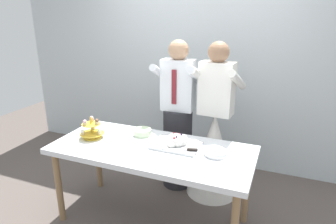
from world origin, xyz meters
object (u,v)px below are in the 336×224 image
object	(u,v)px
cupcake_stand	(92,130)
main_cake_tray	(176,142)
dessert_table	(152,155)
person_bride	(214,144)
plate_stack	(215,153)
round_cake	(143,133)
person_groom	(178,124)

from	to	relation	value
cupcake_stand	main_cake_tray	bearing A→B (deg)	8.48
dessert_table	person_bride	xyz separation A→B (m)	(0.40, 0.70, -0.12)
cupcake_stand	plate_stack	distance (m)	1.19
round_cake	person_groom	bearing A→B (deg)	69.85
cupcake_stand	main_cake_tray	xyz separation A→B (m)	(0.82, 0.12, -0.04)
dessert_table	plate_stack	distance (m)	0.58
person_bride	plate_stack	bearing A→B (deg)	-75.78
plate_stack	person_groom	xyz separation A→B (m)	(-0.57, 0.63, -0.05)
plate_stack	person_groom	distance (m)	0.85
main_cake_tray	dessert_table	bearing A→B (deg)	-151.42
cupcake_stand	main_cake_tray	size ratio (longest dim) A/B	0.53
plate_stack	round_cake	xyz separation A→B (m)	(-0.75, 0.14, 0.01)
cupcake_stand	person_groom	distance (m)	0.95
plate_stack	dessert_table	bearing A→B (deg)	-173.14
main_cake_tray	plate_stack	distance (m)	0.37
dessert_table	person_bride	distance (m)	0.81
round_cake	person_groom	xyz separation A→B (m)	(0.18, 0.49, -0.06)
person_groom	plate_stack	bearing A→B (deg)	-47.71
round_cake	cupcake_stand	bearing A→B (deg)	-153.13
cupcake_stand	round_cake	xyz separation A→B (m)	(0.43, 0.22, -0.05)
dessert_table	main_cake_tray	xyz separation A→B (m)	(0.20, 0.11, 0.12)
main_cake_tray	plate_stack	world-z (taller)	main_cake_tray
main_cake_tray	plate_stack	size ratio (longest dim) A/B	2.20
plate_stack	round_cake	bearing A→B (deg)	169.85
plate_stack	person_groom	world-z (taller)	person_groom
dessert_table	round_cake	size ratio (longest dim) A/B	7.50
round_cake	person_groom	world-z (taller)	person_groom
dessert_table	main_cake_tray	bearing A→B (deg)	28.58
dessert_table	main_cake_tray	distance (m)	0.25
cupcake_stand	person_bride	xyz separation A→B (m)	(1.03, 0.71, -0.27)
cupcake_stand	round_cake	world-z (taller)	cupcake_stand
dessert_table	main_cake_tray	size ratio (longest dim) A/B	4.16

